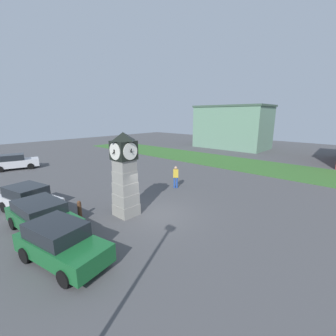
% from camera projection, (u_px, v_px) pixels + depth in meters
% --- Properties ---
extents(ground_plane, '(89.91, 89.91, 0.00)m').
position_uv_depth(ground_plane, '(157.00, 214.00, 13.18)').
color(ground_plane, '#4C4C4F').
extents(clock_tower, '(1.49, 1.53, 4.79)m').
position_uv_depth(clock_tower, '(125.00, 175.00, 12.59)').
color(clock_tower, gray).
rests_on(clock_tower, ground_plane).
extents(bollard_near_tower, '(0.22, 0.22, 1.00)m').
position_uv_depth(bollard_near_tower, '(80.00, 209.00, 12.70)').
color(bollard_near_tower, brown).
rests_on(bollard_near_tower, ground_plane).
extents(bollard_mid_row, '(0.28, 0.28, 0.95)m').
position_uv_depth(bollard_mid_row, '(71.00, 220.00, 11.40)').
color(bollard_mid_row, brown).
rests_on(bollard_mid_row, ground_plane).
extents(bollard_far_row, '(0.27, 0.27, 1.15)m').
position_uv_depth(bollard_far_row, '(67.00, 234.00, 9.91)').
color(bollard_far_row, brown).
rests_on(bollard_far_row, ground_plane).
extents(car_navy_sedan, '(4.33, 2.64, 1.54)m').
position_uv_depth(car_navy_sedan, '(29.00, 199.00, 13.50)').
color(car_navy_sedan, silver).
rests_on(car_navy_sedan, ground_plane).
extents(car_near_tower, '(4.64, 2.27, 1.47)m').
position_uv_depth(car_near_tower, '(42.00, 216.00, 11.21)').
color(car_near_tower, '#19602D').
rests_on(car_near_tower, ground_plane).
extents(car_by_building, '(4.26, 2.44, 1.58)m').
position_uv_depth(car_by_building, '(61.00, 243.00, 8.81)').
color(car_by_building, '#19602D').
rests_on(car_by_building, ground_plane).
extents(car_far_lot, '(2.97, 4.70, 1.61)m').
position_uv_depth(car_far_lot, '(14.00, 162.00, 23.89)').
color(car_far_lot, silver).
rests_on(car_far_lot, ground_plane).
extents(pedestrian_near_bench, '(0.46, 0.44, 1.76)m').
position_uv_depth(pedestrian_near_bench, '(176.00, 176.00, 17.70)').
color(pedestrian_near_bench, '#264CA5').
rests_on(pedestrian_near_bench, ground_plane).
extents(warehouse_blue_far, '(12.24, 7.01, 7.24)m').
position_uv_depth(warehouse_blue_far, '(232.00, 127.00, 38.94)').
color(warehouse_blue_far, gray).
rests_on(warehouse_blue_far, ground_plane).
extents(grass_verge_far, '(53.95, 7.29, 0.04)m').
position_uv_depth(grass_verge_far, '(237.00, 163.00, 26.91)').
color(grass_verge_far, '#386B2D').
rests_on(grass_verge_far, ground_plane).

